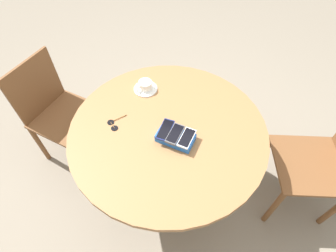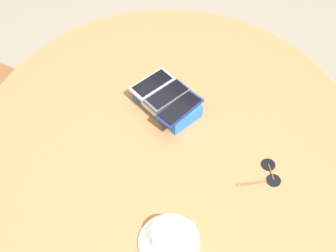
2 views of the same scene
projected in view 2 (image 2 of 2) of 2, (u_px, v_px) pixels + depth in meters
ground_plane at (168, 244)px, 1.94m from camera, size 8.00×8.00×0.00m
round_table at (168, 153)px, 1.41m from camera, size 1.09×1.09×0.77m
phone_box at (167, 101)px, 1.36m from camera, size 0.21×0.13×0.05m
phone_white at (152, 84)px, 1.37m from camera, size 0.08×0.14×0.01m
phone_gray at (167, 96)px, 1.34m from camera, size 0.08×0.14×0.01m
phone_navy at (180, 109)px, 1.31m from camera, size 0.07×0.15×0.01m
saucer at (169, 242)px, 1.11m from camera, size 0.15×0.15×0.01m
coffee_cup at (170, 236)px, 1.09m from camera, size 0.08×0.11×0.05m
sunglasses at (269, 174)px, 1.23m from camera, size 0.09×0.13×0.01m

